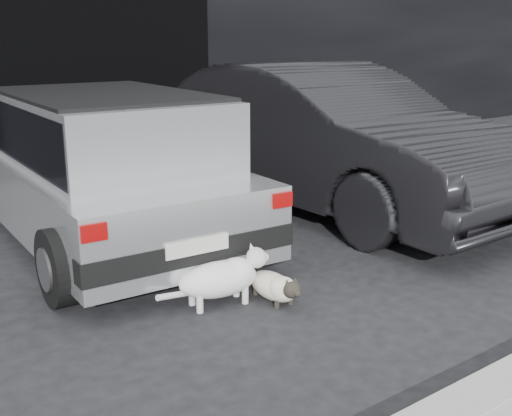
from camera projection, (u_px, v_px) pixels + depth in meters
ground at (162, 276)px, 5.00m from camera, size 80.00×80.00×0.00m
garage_opening at (77, 75)px, 8.31m from camera, size 4.00×0.10×2.60m
silver_hatchback at (103, 161)px, 5.67m from camera, size 1.98×3.74×1.34m
second_car at (324, 136)px, 6.83m from camera, size 1.66×4.63×1.52m
cat_siamese at (276, 287)px, 4.50m from camera, size 0.26×0.69×0.24m
cat_white at (224, 277)px, 4.45m from camera, size 0.86×0.38×0.40m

